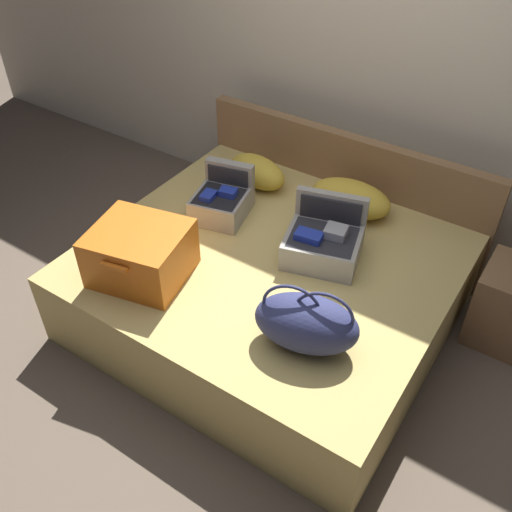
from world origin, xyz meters
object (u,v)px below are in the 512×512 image
object	(u,v)px
hard_case_large	(140,253)
bed	(268,288)
hard_case_small	(222,201)
pillow_near_headboard	(257,172)
hard_case_medium	(324,242)
duffel_bag	(306,323)
pillow_center_head	(351,198)

from	to	relation	value
hard_case_large	bed	bearing A→B (deg)	32.96
hard_case_small	hard_case_large	bearing A→B (deg)	-106.02
bed	hard_case_large	bearing A→B (deg)	-134.63
hard_case_small	pillow_near_headboard	size ratio (longest dim) A/B	0.94
hard_case_medium	hard_case_small	size ratio (longest dim) A/B	1.19
hard_case_small	duffel_bag	xyz separation A→B (m)	(0.97, -0.64, 0.04)
hard_case_small	pillow_center_head	distance (m)	0.81
hard_case_small	duffel_bag	distance (m)	1.16
bed	pillow_near_headboard	size ratio (longest dim) A/B	4.54
hard_case_medium	pillow_center_head	distance (m)	0.49
hard_case_small	duffel_bag	world-z (taller)	duffel_bag
hard_case_small	bed	bearing A→B (deg)	-35.40
pillow_center_head	hard_case_medium	bearing A→B (deg)	-81.94
bed	pillow_near_headboard	world-z (taller)	pillow_near_headboard
hard_case_medium	duffel_bag	bearing A→B (deg)	-84.22
hard_case_medium	duffel_bag	xyz separation A→B (m)	(0.24, -0.63, 0.04)
bed	pillow_center_head	distance (m)	0.77
hard_case_large	hard_case_medium	xyz separation A→B (m)	(0.76, 0.68, -0.04)
hard_case_large	pillow_center_head	bearing A→B (deg)	47.06
hard_case_large	pillow_near_headboard	size ratio (longest dim) A/B	1.29
hard_case_medium	hard_case_small	distance (m)	0.72
hard_case_large	duffel_bag	distance (m)	1.00
hard_case_large	pillow_center_head	distance (m)	1.35
pillow_center_head	pillow_near_headboard	bearing A→B (deg)	-174.96
hard_case_large	hard_case_medium	size ratio (longest dim) A/B	1.15
bed	hard_case_small	distance (m)	0.62
duffel_bag	pillow_near_headboard	world-z (taller)	duffel_bag
bed	pillow_near_headboard	distance (m)	0.84
hard_case_large	pillow_near_headboard	xyz separation A→B (m)	(0.02, 1.11, -0.05)
hard_case_small	hard_case_medium	bearing A→B (deg)	-14.61
hard_case_large	pillow_near_headboard	world-z (taller)	hard_case_large
bed	hard_case_medium	distance (m)	0.47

